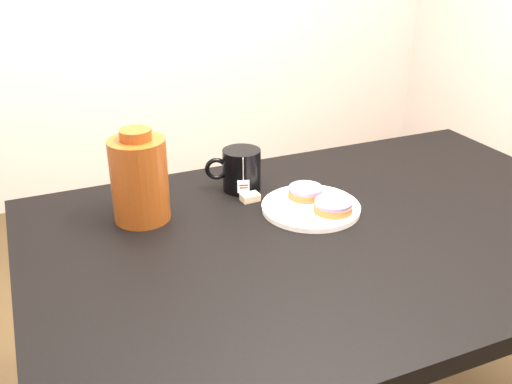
% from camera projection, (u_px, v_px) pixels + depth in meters
% --- Properties ---
extents(table, '(1.40, 0.90, 0.75)m').
position_uv_depth(table, '(337.00, 258.00, 1.34)').
color(table, black).
rests_on(table, ground_plane).
extents(plate, '(0.24, 0.24, 0.02)m').
position_uv_depth(plate, '(311.00, 207.00, 1.38)').
color(plate, white).
rests_on(plate, table).
extents(bagel_back, '(0.12, 0.12, 0.03)m').
position_uv_depth(bagel_back, '(306.00, 192.00, 1.41)').
color(bagel_back, brown).
rests_on(bagel_back, plate).
extents(bagel_front, '(0.11, 0.11, 0.03)m').
position_uv_depth(bagel_front, '(333.00, 206.00, 1.34)').
color(bagel_front, brown).
rests_on(bagel_front, plate).
extents(mug, '(0.15, 0.12, 0.11)m').
position_uv_depth(mug, '(241.00, 170.00, 1.47)').
color(mug, black).
rests_on(mug, table).
extents(teabag_pouch, '(0.05, 0.03, 0.02)m').
position_uv_depth(teabag_pouch, '(250.00, 197.00, 1.43)').
color(teabag_pouch, '#C6B793').
rests_on(teabag_pouch, table).
extents(bagel_package, '(0.14, 0.14, 0.22)m').
position_uv_depth(bagel_package, '(140.00, 179.00, 1.30)').
color(bagel_package, '#5D250C').
rests_on(bagel_package, table).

